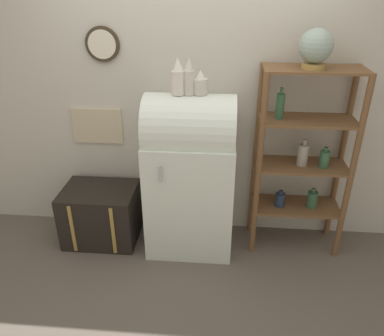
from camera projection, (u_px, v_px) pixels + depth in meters
name	position (u px, v px, depth m)	size (l,w,h in m)	color
ground_plane	(188.00, 260.00, 3.30)	(12.00, 12.00, 0.00)	#60564C
wall_back	(193.00, 92.00, 3.20)	(7.00, 0.09, 2.70)	beige
refrigerator	(190.00, 173.00, 3.20)	(0.74, 0.61, 1.42)	silver
suitcase_trunk	(101.00, 214.00, 3.48)	(0.66, 0.50, 0.52)	black
shelf_unit	(302.00, 154.00, 3.12)	(0.79, 0.37, 1.62)	brown
globe	(316.00, 47.00, 2.70)	(0.25, 0.25, 0.29)	#AD8942
vase_left	(178.00, 78.00, 2.82)	(0.10, 0.10, 0.28)	silver
vase_center	(189.00, 77.00, 2.82)	(0.08, 0.08, 0.28)	beige
vase_right	(200.00, 83.00, 2.85)	(0.12, 0.12, 0.18)	beige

